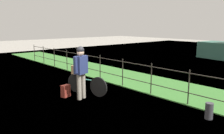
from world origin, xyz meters
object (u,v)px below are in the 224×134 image
object	(u,v)px
wooden_crate	(78,70)
backpack_on_paving	(66,91)
terrier_dog	(78,63)
cyclist_person	(81,68)
bicycle_main	(86,84)
mooring_bollard	(209,111)

from	to	relation	value
wooden_crate	backpack_on_paving	size ratio (longest dim) A/B	0.97
backpack_on_paving	terrier_dog	bearing A→B (deg)	-4.94
backpack_on_paving	cyclist_person	bearing A→B (deg)	-75.49
terrier_dog	backpack_on_paving	size ratio (longest dim) A/B	0.81
bicycle_main	mooring_bollard	world-z (taller)	bicycle_main
bicycle_main	cyclist_person	world-z (taller)	cyclist_person
terrier_dog	mooring_bollard	distance (m)	4.31
mooring_bollard	cyclist_person	bearing A→B (deg)	-156.30
cyclist_person	bicycle_main	bearing A→B (deg)	126.57
cyclist_person	backpack_on_paving	xyz separation A→B (m)	(-0.49, -0.29, -0.80)
terrier_dog	wooden_crate	bearing A→B (deg)	-163.85
terrier_dog	mooring_bollard	xyz separation A→B (m)	(4.05, 1.22, -0.83)
wooden_crate	cyclist_person	xyz separation A→B (m)	(0.63, -0.29, 0.19)
cyclist_person	mooring_bollard	xyz separation A→B (m)	(3.45, 1.51, -0.79)
backpack_on_paving	mooring_bollard	world-z (taller)	mooring_bollard
terrier_dog	mooring_bollard	world-z (taller)	terrier_dog
terrier_dog	cyclist_person	distance (m)	0.67
wooden_crate	cyclist_person	bearing A→B (deg)	-24.39
bicycle_main	terrier_dog	bearing A→B (deg)	-163.85
bicycle_main	terrier_dog	xyz separation A→B (m)	(-0.32, -0.09, 0.68)
cyclist_person	wooden_crate	bearing A→B (deg)	155.61
terrier_dog	cyclist_person	bearing A→B (deg)	-25.77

